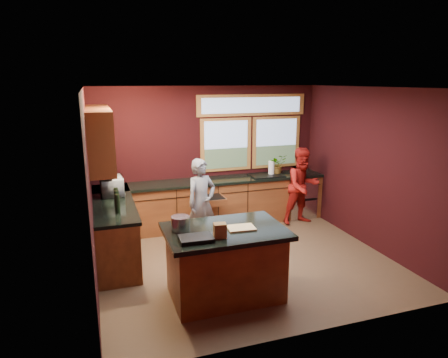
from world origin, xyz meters
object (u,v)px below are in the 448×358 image
person_grey (201,203)px  cutting_board (241,228)px  stock_pot (180,223)px  island (225,262)px  person_red (302,186)px

person_grey → cutting_board: person_grey is taller
stock_pot → person_grey: bearing=66.1°
island → cutting_board: bearing=-14.0°
stock_pot → cutting_board: bearing=-14.9°
island → person_grey: (0.15, 1.74, 0.29)m
island → stock_pot: (-0.55, 0.15, 0.56)m
cutting_board → island: bearing=166.0°
person_grey → cutting_board: size_ratio=4.37×
person_red → cutting_board: 3.09m
island → stock_pot: 0.80m
island → cutting_board: size_ratio=4.43×
island → cutting_board: 0.52m
stock_pot → island: bearing=-15.3°
island → person_red: 3.20m
island → person_grey: bearing=84.9°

